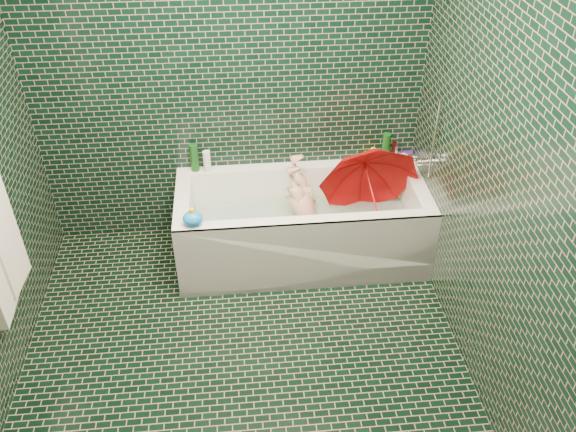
{
  "coord_description": "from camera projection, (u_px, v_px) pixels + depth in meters",
  "views": [
    {
      "loc": [
        0.03,
        -2.32,
        2.86
      ],
      "look_at": [
        0.33,
        0.82,
        0.5
      ],
      "focal_mm": 38.0,
      "sensor_mm": 36.0,
      "label": 1
    }
  ],
  "objects": [
    {
      "name": "umbrella",
      "position": [
        372.0,
        194.0,
        4.08
      ],
      "size": [
        0.85,
        0.87,
        0.97
      ],
      "primitive_type": "imported",
      "rotation": [
        0.42,
        -0.35,
        -0.09
      ],
      "color": "red",
      "rests_on": "bathtub"
    },
    {
      "name": "water",
      "position": [
        302.0,
        220.0,
        4.23
      ],
      "size": [
        1.48,
        0.53,
        0.0
      ],
      "primitive_type": "cube",
      "color": "silver",
      "rests_on": "bathtub"
    },
    {
      "name": "bottle_left_short",
      "position": [
        207.0,
        161.0,
        4.24
      ],
      "size": [
        0.05,
        0.05,
        0.16
      ],
      "primitive_type": "cylinder",
      "rotation": [
        0.0,
        0.0,
        -0.05
      ],
      "color": "white",
      "rests_on": "bathtub"
    },
    {
      "name": "soap_bottle_b",
      "position": [
        406.0,
        159.0,
        4.41
      ],
      "size": [
        0.11,
        0.11,
        0.2
      ],
      "primitive_type": "imported",
      "rotation": [
        0.0,
        0.0,
        -0.24
      ],
      "color": "#481E73",
      "rests_on": "bathtub"
    },
    {
      "name": "wall_right",
      "position": [
        505.0,
        181.0,
        2.91
      ],
      "size": [
        0.0,
        2.8,
        2.8
      ],
      "primitive_type": "plane",
      "rotation": [
        1.57,
        0.0,
        -1.57
      ],
      "color": "black",
      "rests_on": "floor"
    },
    {
      "name": "wall_back",
      "position": [
        228.0,
        72.0,
        3.93
      ],
      "size": [
        2.8,
        0.0,
        2.8
      ],
      "primitive_type": "plane",
      "rotation": [
        1.57,
        0.0,
        0.0
      ],
      "color": "black",
      "rests_on": "floor"
    },
    {
      "name": "child",
      "position": [
        307.0,
        216.0,
        4.26
      ],
      "size": [
        0.94,
        0.58,
        0.41
      ],
      "primitive_type": "imported",
      "rotation": [
        -1.33,
        0.0,
        -1.89
      ],
      "color": "tan",
      "rests_on": "bathtub"
    },
    {
      "name": "faucet",
      "position": [
        426.0,
        157.0,
        4.01
      ],
      "size": [
        0.18,
        0.19,
        0.55
      ],
      "color": "silver",
      "rests_on": "wall_right"
    },
    {
      "name": "bottle_right_pump",
      "position": [
        394.0,
        150.0,
        4.35
      ],
      "size": [
        0.05,
        0.05,
        0.17
      ],
      "primitive_type": "cylinder",
      "rotation": [
        0.0,
        0.0,
        -0.1
      ],
      "color": "silver",
      "rests_on": "bathtub"
    },
    {
      "name": "bath_toy",
      "position": [
        193.0,
        218.0,
        3.75
      ],
      "size": [
        0.15,
        0.13,
        0.12
      ],
      "rotation": [
        0.0,
        0.0,
        -0.23
      ],
      "color": "#197DE3",
      "rests_on": "bathtub"
    },
    {
      "name": "soap_bottle_c",
      "position": [
        385.0,
        162.0,
        4.38
      ],
      "size": [
        0.18,
        0.18,
        0.18
      ],
      "primitive_type": "imported",
      "rotation": [
        0.0,
        0.0,
        -0.33
      ],
      "color": "#124013",
      "rests_on": "bathtub"
    },
    {
      "name": "bath_mat",
      "position": [
        301.0,
        237.0,
        4.32
      ],
      "size": [
        1.35,
        0.47,
        0.01
      ],
      "primitive_type": "cube",
      "color": "#51C928",
      "rests_on": "bathtub"
    },
    {
      "name": "bottle_right_tall",
      "position": [
        386.0,
        149.0,
        4.3
      ],
      "size": [
        0.06,
        0.06,
        0.23
      ],
      "primitive_type": "cylinder",
      "rotation": [
        0.0,
        0.0,
        0.17
      ],
      "color": "#124013",
      "rests_on": "bathtub"
    },
    {
      "name": "bottle_left_tall",
      "position": [
        194.0,
        158.0,
        4.23
      ],
      "size": [
        0.06,
        0.06,
        0.2
      ],
      "primitive_type": "cylinder",
      "rotation": [
        0.0,
        0.0,
        -0.03
      ],
      "color": "#124013",
      "rests_on": "bathtub"
    },
    {
      "name": "floor",
      "position": [
        245.0,
        371.0,
        3.56
      ],
      "size": [
        2.8,
        2.8,
        0.0
      ],
      "primitive_type": "plane",
      "color": "black",
      "rests_on": "ground"
    },
    {
      "name": "bathtub",
      "position": [
        302.0,
        232.0,
        4.27
      ],
      "size": [
        1.7,
        0.75,
        0.55
      ],
      "color": "white",
      "rests_on": "floor"
    },
    {
      "name": "rubber_duck",
      "position": [
        369.0,
        155.0,
        4.37
      ],
      "size": [
        0.12,
        0.08,
        0.1
      ],
      "rotation": [
        0.0,
        0.0,
        -0.03
      ],
      "color": "yellow",
      "rests_on": "bathtub"
    },
    {
      "name": "soap_bottle_a",
      "position": [
        404.0,
        161.0,
        4.38
      ],
      "size": [
        0.1,
        0.1,
        0.25
      ],
      "primitive_type": "imported",
      "rotation": [
        0.0,
        0.0,
        0.0
      ],
      "color": "white",
      "rests_on": "bathtub"
    }
  ]
}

